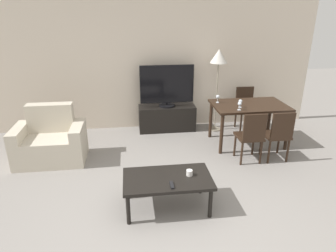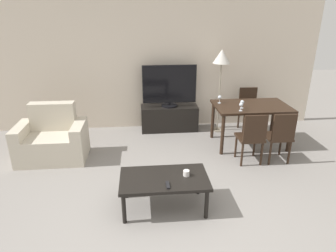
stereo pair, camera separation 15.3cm
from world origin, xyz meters
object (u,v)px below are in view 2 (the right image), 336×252
at_px(dining_table, 251,110).
at_px(cup_white_near, 186,173).
at_px(dining_chair_near, 252,136).
at_px(wine_glass_right, 242,103).
at_px(dining_chair_near_right, 280,135).
at_px(wine_glass_center, 241,105).
at_px(remote_primary, 168,185).
at_px(tv, 169,86).
at_px(armchair, 53,141).
at_px(wine_glass_left, 220,98).
at_px(coffee_table, 164,181).
at_px(floor_lamp, 222,61).
at_px(dining_chair_far, 249,107).
at_px(tv_stand, 169,118).

distance_m(dining_table, cup_white_near, 2.27).
bearing_deg(dining_chair_near, cup_white_near, -140.00).
height_order(dining_table, wine_glass_right, wine_glass_right).
xyz_separation_m(dining_chair_near_right, cup_white_near, (-1.68, -1.02, -0.02)).
bearing_deg(wine_glass_center, remote_primary, -130.04).
xyz_separation_m(dining_table, wine_glass_center, (-0.30, -0.29, 0.19)).
height_order(tv, dining_chair_near_right, tv).
distance_m(armchair, wine_glass_left, 3.01).
height_order(tv, wine_glass_left, tv).
xyz_separation_m(armchair, dining_chair_near, (3.24, -0.50, 0.17)).
height_order(coffee_table, dining_table, dining_table).
xyz_separation_m(floor_lamp, wine_glass_left, (-0.14, -0.54, -0.58)).
bearing_deg(armchair, dining_table, 3.79).
xyz_separation_m(dining_table, dining_chair_far, (0.23, 0.73, -0.18)).
distance_m(dining_chair_near, dining_chair_near_right, 0.46).
height_order(dining_table, cup_white_near, dining_table).
xyz_separation_m(tv, wine_glass_left, (0.86, -0.67, -0.07)).
bearing_deg(armchair, wine_glass_center, -1.06).
distance_m(dining_chair_far, cup_white_near, 2.99).
bearing_deg(wine_glass_right, tv_stand, 139.13).
relative_size(dining_chair_near, dining_chair_near_right, 1.00).
bearing_deg(coffee_table, tv, 82.88).
bearing_deg(cup_white_near, coffee_table, -176.44).
height_order(dining_chair_near, wine_glass_right, wine_glass_right).
relative_size(wine_glass_left, wine_glass_right, 1.00).
height_order(dining_chair_near_right, cup_white_near, dining_chair_near_right).
relative_size(armchair, dining_chair_near, 1.26).
relative_size(dining_chair_near, floor_lamp, 0.53).
xyz_separation_m(tv, dining_table, (1.40, -0.85, -0.27)).
height_order(dining_chair_far, wine_glass_right, wine_glass_right).
bearing_deg(wine_glass_left, armchair, -172.06).
distance_m(remote_primary, wine_glass_right, 2.35).
xyz_separation_m(dining_chair_near, dining_chair_near_right, (0.46, 0.00, 0.00)).
height_order(tv, floor_lamp, floor_lamp).
xyz_separation_m(tv_stand, dining_chair_near_right, (1.63, -1.58, 0.23)).
xyz_separation_m(dining_table, cup_white_near, (-1.44, -1.75, -0.20)).
distance_m(dining_table, dining_chair_far, 0.79).
height_order(tv_stand, dining_table, dining_table).
bearing_deg(tv, wine_glass_right, -40.80).
xyz_separation_m(dining_table, dining_chair_near_right, (0.23, -0.73, -0.18)).
height_order(dining_chair_near, cup_white_near, dining_chair_near).
bearing_deg(remote_primary, wine_glass_right, 50.92).
relative_size(tv, cup_white_near, 13.72).
distance_m(dining_chair_near_right, remote_primary, 2.28).
relative_size(tv, coffee_table, 0.98).
xyz_separation_m(cup_white_near, wine_glass_center, (1.15, 1.46, 0.39)).
bearing_deg(dining_chair_far, wine_glass_center, -117.52).
distance_m(armchair, coffee_table, 2.33).
bearing_deg(armchair, wine_glass_left, 7.94).
xyz_separation_m(coffee_table, remote_primary, (0.03, -0.19, 0.06)).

